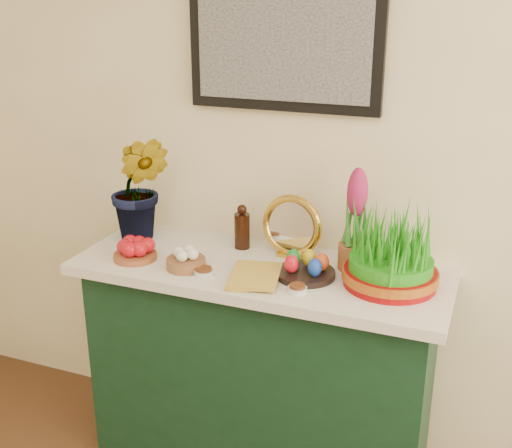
# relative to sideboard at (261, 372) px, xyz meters

# --- Properties ---
(sideboard) EXTENTS (1.30, 0.45, 0.85)m
(sideboard) POSITION_rel_sideboard_xyz_m (0.00, 0.00, 0.00)
(sideboard) COLOR #123420
(sideboard) RESTS_ON ground
(tablecloth) EXTENTS (1.40, 0.55, 0.04)m
(tablecloth) POSITION_rel_sideboard_xyz_m (0.00, 0.00, 0.45)
(tablecloth) COLOR white
(tablecloth) RESTS_ON sideboard
(hyacinth_green) EXTENTS (0.34, 0.31, 0.58)m
(hyacinth_green) POSITION_rel_sideboard_xyz_m (-0.55, 0.07, 0.75)
(hyacinth_green) COLOR #328027
(hyacinth_green) RESTS_ON tablecloth
(apple_bowl) EXTENTS (0.17, 0.17, 0.08)m
(apple_bowl) POSITION_rel_sideboard_xyz_m (-0.47, -0.12, 0.50)
(apple_bowl) COLOR brown
(apple_bowl) RESTS_ON tablecloth
(garlic_basket) EXTENTS (0.18, 0.18, 0.08)m
(garlic_basket) POSITION_rel_sideboard_xyz_m (-0.25, -0.13, 0.50)
(garlic_basket) COLOR brown
(garlic_basket) RESTS_ON tablecloth
(vinegar_cruet) EXTENTS (0.06, 0.06, 0.18)m
(vinegar_cruet) POSITION_rel_sideboard_xyz_m (-0.13, 0.13, 0.54)
(vinegar_cruet) COLOR black
(vinegar_cruet) RESTS_ON tablecloth
(mirror) EXTENTS (0.25, 0.08, 0.25)m
(mirror) POSITION_rel_sideboard_xyz_m (0.08, 0.13, 0.58)
(mirror) COLOR gold
(mirror) RESTS_ON tablecloth
(book) EXTENTS (0.20, 0.26, 0.03)m
(book) POSITION_rel_sideboard_xyz_m (-0.06, -0.15, 0.48)
(book) COLOR gold
(book) RESTS_ON tablecloth
(spice_dish_left) EXTENTS (0.07, 0.07, 0.03)m
(spice_dish_left) POSITION_rel_sideboard_xyz_m (-0.16, -0.16, 0.48)
(spice_dish_left) COLOR silver
(spice_dish_left) RESTS_ON tablecloth
(spice_dish_right) EXTENTS (0.07, 0.07, 0.03)m
(spice_dish_right) POSITION_rel_sideboard_xyz_m (0.20, -0.17, 0.48)
(spice_dish_right) COLOR silver
(spice_dish_right) RESTS_ON tablecloth
(egg_plate) EXTENTS (0.25, 0.25, 0.09)m
(egg_plate) POSITION_rel_sideboard_xyz_m (0.19, -0.03, 0.50)
(egg_plate) COLOR black
(egg_plate) RESTS_ON tablecloth
(hyacinth_pink) EXTENTS (0.12, 0.12, 0.38)m
(hyacinth_pink) POSITION_rel_sideboard_xyz_m (0.33, 0.10, 0.64)
(hyacinth_pink) COLOR brown
(hyacinth_pink) RESTS_ON tablecloth
(wheatgrass_sabzeh) EXTENTS (0.33, 0.33, 0.27)m
(wheatgrass_sabzeh) POSITION_rel_sideboard_xyz_m (0.48, 0.00, 0.58)
(wheatgrass_sabzeh) COLOR #900708
(wheatgrass_sabzeh) RESTS_ON tablecloth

